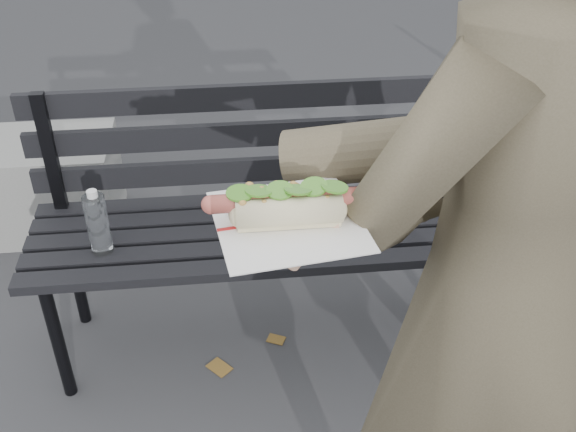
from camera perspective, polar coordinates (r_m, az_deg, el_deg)
The scene contains 4 objects.
park_bench at distance 2.13m, azimuth -1.99°, elevation 1.03°, with size 1.50×0.44×0.88m.
person at distance 1.23m, azimuth 17.45°, elevation -6.96°, with size 0.67×0.44×1.82m, color #4B4432.
held_hotdog at distance 0.96m, azimuth 10.71°, elevation 4.62°, with size 0.62×0.31×0.20m.
fallen_leaves at distance 2.19m, azimuth 3.05°, elevation -16.22°, with size 4.32×3.23×0.00m.
Camera 1 is at (-0.02, -0.85, 1.69)m, focal length 42.00 mm.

